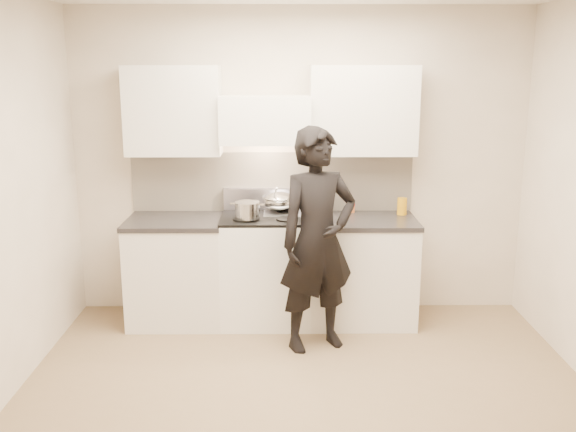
% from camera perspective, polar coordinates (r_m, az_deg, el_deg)
% --- Properties ---
extents(ground_plane, '(4.00, 4.00, 0.00)m').
position_cam_1_polar(ground_plane, '(4.49, 1.63, -16.11)').
color(ground_plane, '#7C6548').
extents(room_shell, '(4.04, 3.54, 2.70)m').
position_cam_1_polar(room_shell, '(4.32, 0.82, 5.25)').
color(room_shell, beige).
rests_on(room_shell, ground).
extents(stove, '(0.76, 0.65, 0.96)m').
position_cam_1_polar(stove, '(5.61, -1.95, -4.66)').
color(stove, white).
rests_on(stove, ground).
extents(counter_right, '(0.92, 0.67, 0.92)m').
position_cam_1_polar(counter_right, '(5.65, 6.52, -4.74)').
color(counter_right, silver).
rests_on(counter_right, ground).
extents(counter_left, '(0.82, 0.67, 0.92)m').
position_cam_1_polar(counter_left, '(5.69, -9.86, -4.75)').
color(counter_left, silver).
rests_on(counter_left, ground).
extents(wok, '(0.31, 0.38, 0.25)m').
position_cam_1_polar(wok, '(5.60, -0.73, 1.34)').
color(wok, '#B7B7B7').
rests_on(wok, stove).
extents(stock_pot, '(0.29, 0.24, 0.14)m').
position_cam_1_polar(stock_pot, '(5.33, -3.63, 0.53)').
color(stock_pot, '#B7B7B7').
rests_on(stock_pot, stove).
extents(utensil_crock, '(0.13, 0.13, 0.35)m').
position_cam_1_polar(utensil_crock, '(5.66, 3.10, 1.30)').
color(utensil_crock, '#A7A5B9').
rests_on(utensil_crock, counter_right).
extents(spice_jar, '(0.04, 0.04, 0.08)m').
position_cam_1_polar(spice_jar, '(5.73, 5.78, 0.73)').
color(spice_jar, orange).
rests_on(spice_jar, counter_right).
extents(oil_glass, '(0.08, 0.08, 0.15)m').
position_cam_1_polar(oil_glass, '(5.71, 10.10, 0.86)').
color(oil_glass, '#CB8A0C').
rests_on(oil_glass, counter_right).
extents(person, '(0.76, 0.65, 1.76)m').
position_cam_1_polar(person, '(4.97, 2.66, -2.16)').
color(person, black).
rests_on(person, ground).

